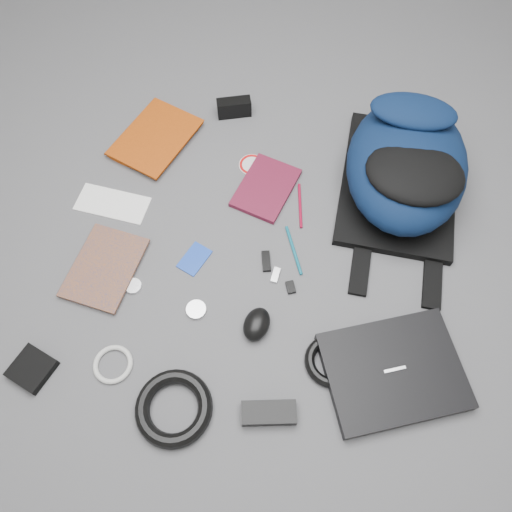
# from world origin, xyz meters

# --- Properties ---
(ground) EXTENTS (4.00, 4.00, 0.00)m
(ground) POSITION_xyz_m (0.00, 0.00, 0.00)
(ground) COLOR #4F4F51
(ground) RESTS_ON ground
(backpack) EXTENTS (0.38, 0.53, 0.21)m
(backpack) POSITION_xyz_m (0.38, 0.30, 0.11)
(backpack) COLOR black
(backpack) RESTS_ON ground
(laptop) EXTENTS (0.39, 0.35, 0.03)m
(laptop) POSITION_xyz_m (0.37, -0.26, 0.02)
(laptop) COLOR black
(laptop) RESTS_ON ground
(textbook_red) EXTENTS (0.28, 0.31, 0.03)m
(textbook_red) POSITION_xyz_m (-0.45, 0.40, 0.01)
(textbook_red) COLOR #8E3208
(textbook_red) RESTS_ON ground
(comic_book) EXTENTS (0.20, 0.25, 0.02)m
(comic_book) POSITION_xyz_m (-0.48, -0.07, 0.01)
(comic_book) COLOR #C9640E
(comic_book) RESTS_ON ground
(envelope) EXTENTS (0.22, 0.12, 0.00)m
(envelope) POSITION_xyz_m (-0.44, 0.12, 0.00)
(envelope) COLOR white
(envelope) RESTS_ON ground
(dvd_case) EXTENTS (0.20, 0.24, 0.02)m
(dvd_case) POSITION_xyz_m (-0.00, 0.23, 0.01)
(dvd_case) COLOR #480D1F
(dvd_case) RESTS_ON ground
(compact_camera) EXTENTS (0.11, 0.07, 0.06)m
(compact_camera) POSITION_xyz_m (-0.14, 0.51, 0.03)
(compact_camera) COLOR black
(compact_camera) RESTS_ON ground
(sticker_disc) EXTENTS (0.09, 0.09, 0.00)m
(sticker_disc) POSITION_xyz_m (-0.06, 0.31, 0.00)
(sticker_disc) COLOR silver
(sticker_disc) RESTS_ON ground
(pen_teal) EXTENTS (0.06, 0.14, 0.01)m
(pen_teal) POSITION_xyz_m (0.10, 0.04, 0.00)
(pen_teal) COLOR #0C5A6E
(pen_teal) RESTS_ON ground
(pen_red) EXTENTS (0.03, 0.15, 0.01)m
(pen_red) POSITION_xyz_m (0.10, 0.19, 0.00)
(pen_red) COLOR maroon
(pen_red) RESTS_ON ground
(id_badge) EXTENTS (0.09, 0.11, 0.00)m
(id_badge) POSITION_xyz_m (-0.17, -0.02, 0.00)
(id_badge) COLOR #173FB3
(id_badge) RESTS_ON ground
(usb_black) EXTENTS (0.03, 0.06, 0.01)m
(usb_black) POSITION_xyz_m (0.03, -0.00, 0.01)
(usb_black) COLOR black
(usb_black) RESTS_ON ground
(usb_silver) EXTENTS (0.02, 0.05, 0.01)m
(usb_silver) POSITION_xyz_m (0.06, -0.04, 0.00)
(usb_silver) COLOR silver
(usb_silver) RESTS_ON ground
(key_fob) EXTENTS (0.03, 0.04, 0.01)m
(key_fob) POSITION_xyz_m (0.10, -0.07, 0.01)
(key_fob) COLOR black
(key_fob) RESTS_ON ground
(mouse) EXTENTS (0.08, 0.10, 0.05)m
(mouse) POSITION_xyz_m (0.03, -0.19, 0.02)
(mouse) COLOR black
(mouse) RESTS_ON ground
(headphone_left) EXTENTS (0.05, 0.05, 0.01)m
(headphone_left) POSITION_xyz_m (-0.31, -0.13, 0.01)
(headphone_left) COLOR silver
(headphone_left) RESTS_ON ground
(headphone_right) EXTENTS (0.06, 0.06, 0.01)m
(headphone_right) POSITION_xyz_m (-0.13, -0.17, 0.01)
(headphone_right) COLOR silver
(headphone_right) RESTS_ON ground
(cable_coil) EXTENTS (0.17, 0.17, 0.03)m
(cable_coil) POSITION_xyz_m (0.22, -0.26, 0.01)
(cable_coil) COLOR black
(cable_coil) RESTS_ON ground
(power_brick) EXTENTS (0.13, 0.07, 0.03)m
(power_brick) POSITION_xyz_m (0.09, -0.40, 0.02)
(power_brick) COLOR black
(power_brick) RESTS_ON ground
(power_cord_coil) EXTENTS (0.20, 0.20, 0.04)m
(power_cord_coil) POSITION_xyz_m (-0.13, -0.42, 0.02)
(power_cord_coil) COLOR black
(power_cord_coil) RESTS_ON ground
(pouch) EXTENTS (0.12, 0.12, 0.02)m
(pouch) POSITION_xyz_m (-0.50, -0.38, 0.01)
(pouch) COLOR black
(pouch) RESTS_ON ground
(white_cable_coil) EXTENTS (0.11, 0.11, 0.01)m
(white_cable_coil) POSITION_xyz_m (-0.31, -0.34, 0.01)
(white_cable_coil) COLOR beige
(white_cable_coil) RESTS_ON ground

